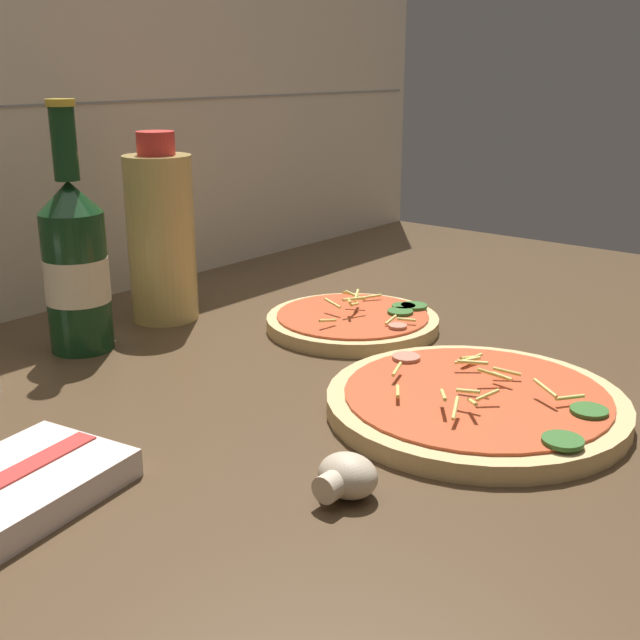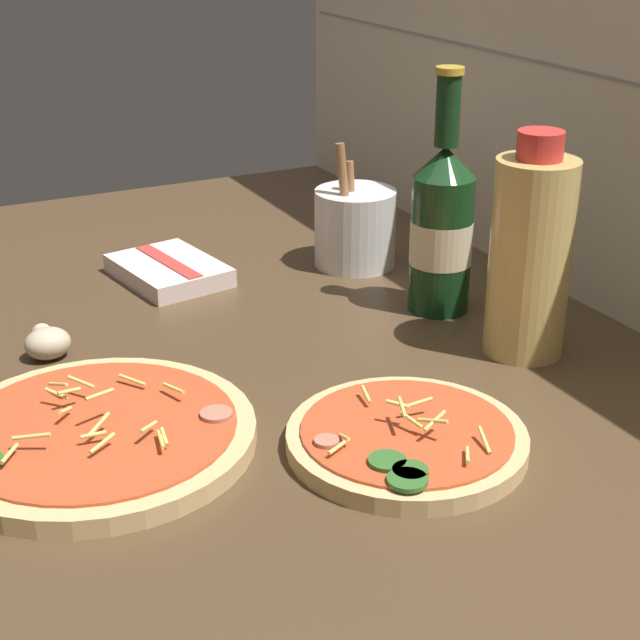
{
  "view_description": "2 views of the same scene",
  "coord_description": "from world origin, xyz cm",
  "px_view_note": "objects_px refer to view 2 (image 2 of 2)",
  "views": [
    {
      "loc": [
        -65.23,
        -51.04,
        34.88
      ],
      "look_at": [
        0.8,
        2.87,
        7.75
      ],
      "focal_mm": 45.0,
      "sensor_mm": 36.0,
      "label": 1
    },
    {
      "loc": [
        78.61,
        -34.16,
        49.32
      ],
      "look_at": [
        1.75,
        4.6,
        11.4
      ],
      "focal_mm": 55.0,
      "sensor_mm": 36.0,
      "label": 2
    }
  ],
  "objects_px": {
    "pizza_near": "(95,433)",
    "pizza_far": "(406,439)",
    "oil_bottle": "(530,255)",
    "utensil_crock": "(355,227)",
    "beer_bottle": "(442,226)",
    "mushroom_left": "(47,342)",
    "dish_towel": "(169,270)"
  },
  "relations": [
    {
      "from": "pizza_far",
      "to": "beer_bottle",
      "type": "height_order",
      "value": "beer_bottle"
    },
    {
      "from": "beer_bottle",
      "to": "dish_towel",
      "type": "bearing_deg",
      "value": -132.54
    },
    {
      "from": "pizza_near",
      "to": "utensil_crock",
      "type": "distance_m",
      "value": 0.54
    },
    {
      "from": "pizza_near",
      "to": "mushroom_left",
      "type": "bearing_deg",
      "value": 179.64
    },
    {
      "from": "pizza_near",
      "to": "beer_bottle",
      "type": "relative_size",
      "value": 1.01
    },
    {
      "from": "pizza_near",
      "to": "pizza_far",
      "type": "xyz_separation_m",
      "value": [
        0.14,
        0.25,
        -0.0
      ]
    },
    {
      "from": "pizza_far",
      "to": "mushroom_left",
      "type": "bearing_deg",
      "value": -143.85
    },
    {
      "from": "dish_towel",
      "to": "utensil_crock",
      "type": "bearing_deg",
      "value": 75.99
    },
    {
      "from": "oil_bottle",
      "to": "beer_bottle",
      "type": "bearing_deg",
      "value": -173.07
    },
    {
      "from": "utensil_crock",
      "to": "beer_bottle",
      "type": "bearing_deg",
      "value": 5.8
    },
    {
      "from": "pizza_far",
      "to": "beer_bottle",
      "type": "distance_m",
      "value": 0.35
    },
    {
      "from": "pizza_near",
      "to": "oil_bottle",
      "type": "xyz_separation_m",
      "value": [
        0.02,
        0.47,
        0.1
      ]
    },
    {
      "from": "beer_bottle",
      "to": "oil_bottle",
      "type": "relative_size",
      "value": 1.18
    },
    {
      "from": "pizza_near",
      "to": "oil_bottle",
      "type": "distance_m",
      "value": 0.48
    },
    {
      "from": "pizza_far",
      "to": "oil_bottle",
      "type": "xyz_separation_m",
      "value": [
        -0.12,
        0.22,
        0.1
      ]
    },
    {
      "from": "oil_bottle",
      "to": "utensil_crock",
      "type": "height_order",
      "value": "oil_bottle"
    },
    {
      "from": "pizza_near",
      "to": "beer_bottle",
      "type": "height_order",
      "value": "beer_bottle"
    },
    {
      "from": "pizza_far",
      "to": "utensil_crock",
      "type": "xyz_separation_m",
      "value": [
        -0.44,
        0.19,
        0.04
      ]
    },
    {
      "from": "beer_bottle",
      "to": "oil_bottle",
      "type": "distance_m",
      "value": 0.14
    },
    {
      "from": "pizza_far",
      "to": "utensil_crock",
      "type": "relative_size",
      "value": 1.29
    },
    {
      "from": "oil_bottle",
      "to": "mushroom_left",
      "type": "bearing_deg",
      "value": -114.91
    },
    {
      "from": "pizza_far",
      "to": "mushroom_left",
      "type": "distance_m",
      "value": 0.42
    },
    {
      "from": "mushroom_left",
      "to": "dish_towel",
      "type": "relative_size",
      "value": 0.31
    },
    {
      "from": "mushroom_left",
      "to": "utensil_crock",
      "type": "height_order",
      "value": "utensil_crock"
    },
    {
      "from": "beer_bottle",
      "to": "dish_towel",
      "type": "distance_m",
      "value": 0.37
    },
    {
      "from": "oil_bottle",
      "to": "utensil_crock",
      "type": "distance_m",
      "value": 0.33
    },
    {
      "from": "pizza_far",
      "to": "dish_towel",
      "type": "relative_size",
      "value": 1.29
    },
    {
      "from": "pizza_near",
      "to": "pizza_far",
      "type": "relative_size",
      "value": 1.32
    },
    {
      "from": "oil_bottle",
      "to": "pizza_far",
      "type": "bearing_deg",
      "value": -61.56
    },
    {
      "from": "pizza_near",
      "to": "dish_towel",
      "type": "bearing_deg",
      "value": 152.0
    },
    {
      "from": "pizza_near",
      "to": "pizza_far",
      "type": "bearing_deg",
      "value": 61.11
    },
    {
      "from": "pizza_near",
      "to": "pizza_far",
      "type": "distance_m",
      "value": 0.29
    }
  ]
}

